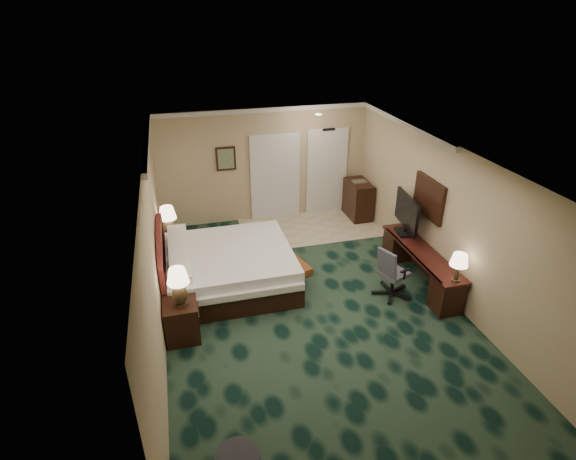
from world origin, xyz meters
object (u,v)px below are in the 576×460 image
object	(u,v)px
nightstand_far	(174,247)
nightstand_near	(182,320)
lamp_near	(179,287)
minibar	(358,200)
bed	(230,268)
lamp_far	(168,222)
desk	(420,266)
bed_bench	(287,266)
tv	(406,215)
desk_chair	(394,271)

from	to	relation	value
nightstand_far	nightstand_near	bearing A→B (deg)	-88.91
lamp_near	minibar	bearing A→B (deg)	38.57
nightstand_near	bed	bearing A→B (deg)	52.94
minibar	bed	bearing A→B (deg)	-147.67
lamp_far	bed	bearing A→B (deg)	-49.75
nightstand_near	desk	xyz separation A→B (m)	(4.45, 0.46, 0.01)
bed	desk	xyz separation A→B (m)	(3.49, -0.81, -0.03)
bed_bench	desk	size ratio (longest dim) A/B	0.52
nightstand_far	desk	bearing A→B (deg)	-24.70
desk	tv	xyz separation A→B (m)	(0.01, 0.73, 0.74)
lamp_near	lamp_far	xyz separation A→B (m)	(-0.11, 2.55, -0.11)
lamp_far	tv	xyz separation A→B (m)	(4.53, -1.31, 0.21)
nightstand_near	minibar	bearing A→B (deg)	38.06
desk	lamp_near	bearing A→B (deg)	-173.51
minibar	nightstand_far	bearing A→B (deg)	-168.17
nightstand_near	minibar	size ratio (longest dim) A/B	0.72
nightstand_far	lamp_far	bearing A→B (deg)	-144.98
bed	lamp_near	size ratio (longest dim) A/B	3.61
nightstand_far	minibar	bearing A→B (deg)	11.83
nightstand_near	lamp_far	size ratio (longest dim) A/B	1.00
bed	lamp_far	bearing A→B (deg)	130.25
desk	minibar	size ratio (longest dim) A/B	2.54
nightstand_far	lamp_near	distance (m)	2.67
bed	minibar	size ratio (longest dim) A/B	2.50
bed_bench	desk	bearing A→B (deg)	-35.41
desk	lamp_far	bearing A→B (deg)	155.72
bed	nightstand_far	xyz separation A→B (m)	(-1.01, 1.26, -0.09)
nightstand_near	desk	size ratio (longest dim) A/B	0.28
bed	nightstand_near	bearing A→B (deg)	-127.06
nightstand_near	lamp_far	xyz separation A→B (m)	(-0.08, 2.50, 0.54)
lamp_near	lamp_far	distance (m)	2.55
lamp_near	nightstand_far	bearing A→B (deg)	91.69
lamp_far	desk_chair	size ratio (longest dim) A/B	0.66
bed	lamp_far	distance (m)	1.69
bed	tv	size ratio (longest dim) A/B	2.21
nightstand_far	minibar	distance (m)	4.58
bed	tv	distance (m)	3.56
bed_bench	desk_chair	size ratio (longest dim) A/B	1.22
bed	bed_bench	distance (m)	1.11
nightstand_near	desk_chair	distance (m)	3.77
nightstand_near	nightstand_far	bearing A→B (deg)	91.09
lamp_near	bed	bearing A→B (deg)	54.62
nightstand_near	tv	distance (m)	4.67
nightstand_far	minibar	world-z (taller)	minibar
lamp_far	tv	size ratio (longest dim) A/B	0.64
nightstand_far	minibar	size ratio (longest dim) A/B	0.58
desk	tv	distance (m)	1.04
bed_bench	minibar	size ratio (longest dim) A/B	1.33
nightstand_far	lamp_far	world-z (taller)	lamp_far
bed	bed_bench	bearing A→B (deg)	1.90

